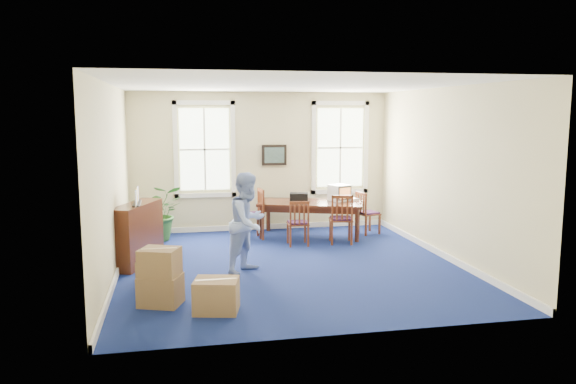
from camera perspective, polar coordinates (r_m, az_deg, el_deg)
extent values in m
plane|color=navy|center=(10.19, 0.12, -7.46)|extent=(6.50, 6.50, 0.00)
plane|color=white|center=(9.83, 0.13, 10.82)|extent=(6.50, 6.50, 0.00)
plane|color=beige|center=(13.07, -2.74, 3.11)|extent=(6.50, 0.00, 6.50)
plane|color=beige|center=(6.76, 5.66, -1.59)|extent=(6.50, 0.00, 6.50)
plane|color=beige|center=(9.74, -17.44, 1.04)|extent=(0.00, 6.50, 6.50)
plane|color=beige|center=(10.89, 15.79, 1.81)|extent=(0.00, 6.50, 6.50)
cube|color=white|center=(13.26, -2.68, -3.54)|extent=(6.00, 0.04, 0.12)
cube|color=white|center=(10.04, -16.89, -7.71)|extent=(0.04, 6.50, 0.12)
cube|color=white|center=(11.14, 15.35, -6.08)|extent=(0.04, 6.50, 0.12)
cube|color=white|center=(12.67, 6.63, -0.74)|extent=(0.23, 0.26, 0.05)
cube|color=black|center=(12.38, 1.12, -0.55)|extent=(0.45, 0.35, 0.20)
imported|color=#92AAE9|center=(9.64, -4.06, -3.11)|extent=(1.05, 1.06, 1.73)
cube|color=#461F11|center=(10.53, -15.08, -4.11)|extent=(0.90, 1.47, 1.11)
imported|color=#26541F|center=(12.34, -12.95, -2.05)|extent=(1.13, 1.00, 1.21)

